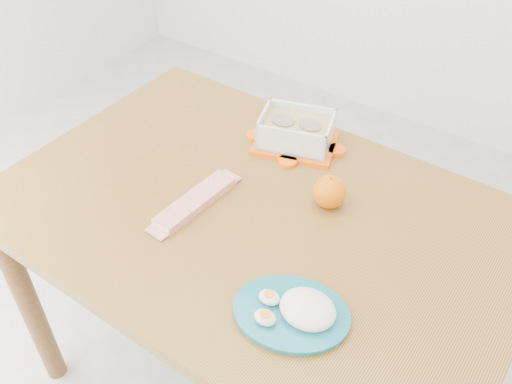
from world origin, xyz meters
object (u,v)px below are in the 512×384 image
Objects in this scene: food_container at (296,131)px; orange_fruit at (330,192)px; dining_table at (256,240)px; rice_plate at (297,310)px.

orange_fruit is (0.19, -0.16, -0.00)m from food_container.
orange_fruit is at bearing -57.41° from food_container.
rice_plate is at bearing -39.91° from dining_table.
orange_fruit reaches higher than dining_table.
rice_plate is (0.29, -0.47, -0.02)m from food_container.
orange_fruit is (0.13, 0.12, 0.14)m from dining_table.
dining_table is 4.32× the size of rice_plate.
dining_table is at bearing 120.37° from rice_plate.
food_container is 0.56m from rice_plate.
dining_table is 15.54× the size of orange_fruit.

